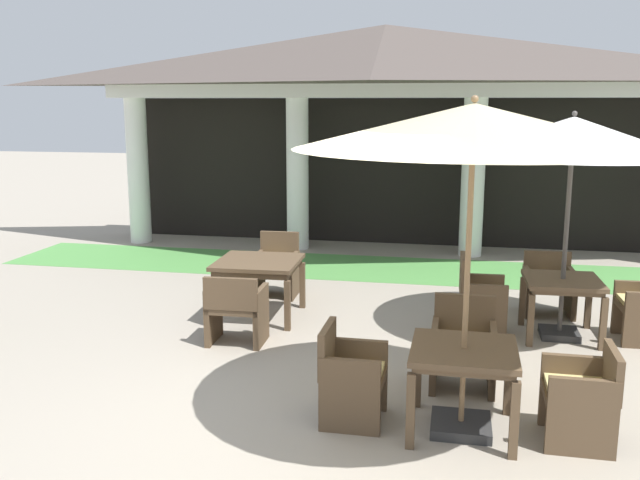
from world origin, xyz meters
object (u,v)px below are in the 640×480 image
(patio_chair_near_foreground_east, at_px, (582,397))
(patio_table_mid_left, at_px, (258,267))
(patio_chair_mid_right_west, at_px, (479,298))
(patio_table_mid_right, at_px, (562,287))
(patio_chair_mid_left_north, at_px, (277,268))
(patio_umbrella_near_foreground, at_px, (474,129))
(patio_umbrella_mid_right, at_px, (573,138))
(patio_chair_near_foreground_west, at_px, (350,377))
(patio_table_near_foreground, at_px, (464,359))
(patio_chair_near_foreground_north, at_px, (463,347))
(patio_chair_mid_right_north, at_px, (549,285))
(patio_chair_mid_left_south, at_px, (236,309))

(patio_chair_near_foreground_east, xyz_separation_m, patio_table_mid_left, (-3.50, 2.72, 0.26))
(patio_chair_near_foreground_east, bearing_deg, patio_chair_mid_right_west, 16.42)
(patio_table_mid_right, bearing_deg, patio_chair_mid_left_north, 163.60)
(patio_umbrella_near_foreground, xyz_separation_m, patio_umbrella_mid_right, (1.14, 2.64, -0.18))
(patio_chair_near_foreground_west, distance_m, patio_table_mid_left, 3.15)
(patio_chair_mid_left_north, bearing_deg, patio_table_near_foreground, 122.88)
(patio_chair_near_foreground_east, relative_size, patio_chair_near_foreground_north, 0.93)
(patio_chair_mid_left_north, distance_m, patio_umbrella_mid_right, 4.34)
(patio_table_mid_left, distance_m, patio_chair_mid_left_north, 1.06)
(patio_chair_near_foreground_east, bearing_deg, patio_chair_mid_left_north, 43.96)
(patio_chair_near_foreground_north, bearing_deg, patio_chair_mid_left_north, -46.34)
(patio_chair_mid_right_west, bearing_deg, patio_chair_near_foreground_west, -25.71)
(patio_chair_near_foreground_west, relative_size, patio_table_mid_right, 0.96)
(patio_chair_near_foreground_north, height_order, patio_chair_mid_right_west, patio_chair_mid_right_west)
(patio_chair_near_foreground_north, bearing_deg, patio_chair_mid_right_north, -112.17)
(patio_table_near_foreground, height_order, patio_table_mid_right, patio_table_near_foreground)
(patio_chair_mid_left_north, bearing_deg, patio_chair_mid_right_north, 175.64)
(patio_umbrella_mid_right, xyz_separation_m, patio_chair_mid_right_west, (-0.94, -0.03, -1.90))
(patio_table_mid_left, xyz_separation_m, patio_umbrella_mid_right, (3.69, -0.07, 1.68))
(patio_table_near_foreground, distance_m, patio_umbrella_near_foreground, 1.88)
(patio_table_near_foreground, relative_size, patio_umbrella_near_foreground, 0.31)
(patio_chair_near_foreground_east, height_order, patio_chair_near_foreground_west, patio_chair_near_foreground_west)
(patio_chair_near_foreground_north, distance_m, patio_umbrella_mid_right, 2.81)
(patio_chair_near_foreground_east, bearing_deg, patio_chair_mid_right_north, -2.01)
(patio_table_near_foreground, height_order, patio_chair_near_foreground_north, patio_chair_near_foreground_north)
(patio_chair_mid_left_north, relative_size, patio_chair_mid_right_west, 0.94)
(patio_chair_near_foreground_north, relative_size, patio_table_mid_right, 0.98)
(patio_table_mid_left, bearing_deg, patio_chair_near_foreground_east, -37.83)
(patio_table_mid_right, distance_m, patio_umbrella_mid_right, 1.73)
(patio_chair_near_foreground_east, relative_size, patio_table_mid_right, 0.92)
(patio_umbrella_near_foreground, distance_m, patio_chair_near_foreground_east, 2.33)
(patio_umbrella_near_foreground, bearing_deg, patio_chair_near_foreground_east, -0.66)
(patio_umbrella_near_foreground, height_order, patio_chair_mid_right_north, patio_umbrella_near_foreground)
(patio_table_near_foreground, height_order, patio_chair_mid_right_west, patio_chair_mid_right_west)
(patio_umbrella_near_foreground, xyz_separation_m, patio_chair_mid_right_north, (1.11, 3.57, -2.13))
(patio_table_mid_right, bearing_deg, patio_table_mid_left, 178.97)
(patio_chair_near_foreground_east, xyz_separation_m, patio_chair_near_foreground_west, (-1.89, 0.02, 0.01))
(patio_umbrella_near_foreground, xyz_separation_m, patio_table_mid_left, (-2.55, 2.71, -1.86))
(patio_chair_mid_left_north, xyz_separation_m, patio_chair_mid_left_south, (0.06, -2.05, 0.01))
(patio_umbrella_near_foreground, xyz_separation_m, patio_chair_near_foreground_north, (0.01, 0.95, -2.12))
(patio_chair_mid_right_west, bearing_deg, patio_chair_mid_right_north, 134.86)
(patio_chair_near_foreground_north, distance_m, patio_table_mid_right, 2.04)
(patio_chair_near_foreground_west, xyz_separation_m, patio_chair_mid_right_north, (2.06, 3.56, -0.02))
(patio_umbrella_near_foreground, height_order, patio_chair_mid_left_north, patio_umbrella_near_foreground)
(patio_chair_near_foreground_west, relative_size, patio_chair_mid_right_west, 0.90)
(patio_chair_near_foreground_north, distance_m, patio_chair_mid_left_south, 2.63)
(patio_table_near_foreground, xyz_separation_m, patio_chair_near_foreground_north, (0.01, 0.95, -0.23))
(patio_umbrella_mid_right, bearing_deg, patio_table_mid_left, 178.97)
(patio_table_mid_left, height_order, patio_chair_mid_right_north, patio_chair_mid_right_north)
(patio_chair_near_foreground_east, height_order, patio_chair_mid_left_north, patio_chair_mid_left_north)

